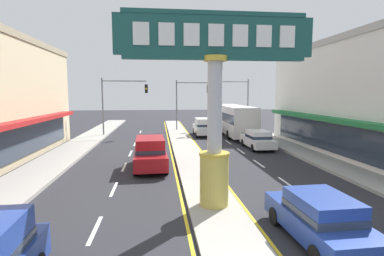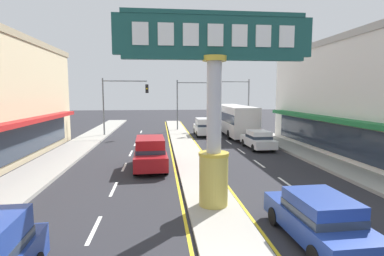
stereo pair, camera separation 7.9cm
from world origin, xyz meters
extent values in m
cube|color=#A39E93|center=(0.00, 18.00, 0.07)|extent=(2.09, 52.00, 0.14)
cube|color=#9E9B93|center=(-9.08, 16.00, 0.09)|extent=(2.87, 60.00, 0.18)
cube|color=#9E9B93|center=(9.08, 16.00, 0.09)|extent=(2.87, 60.00, 0.18)
cube|color=silver|center=(-4.35, 4.80, 0.00)|extent=(0.14, 2.20, 0.01)
cube|color=silver|center=(-4.35, 9.20, 0.00)|extent=(0.14, 2.20, 0.01)
cube|color=silver|center=(-4.35, 13.60, 0.00)|extent=(0.14, 2.20, 0.01)
cube|color=silver|center=(-4.35, 18.00, 0.00)|extent=(0.14, 2.20, 0.01)
cube|color=silver|center=(-4.35, 22.40, 0.00)|extent=(0.14, 2.20, 0.01)
cube|color=silver|center=(-4.35, 26.80, 0.00)|extent=(0.14, 2.20, 0.01)
cube|color=silver|center=(-4.35, 31.20, 0.00)|extent=(0.14, 2.20, 0.01)
cube|color=silver|center=(4.35, 4.80, 0.00)|extent=(0.14, 2.20, 0.01)
cube|color=silver|center=(4.35, 9.20, 0.00)|extent=(0.14, 2.20, 0.01)
cube|color=silver|center=(4.35, 13.60, 0.00)|extent=(0.14, 2.20, 0.01)
cube|color=silver|center=(4.35, 18.00, 0.00)|extent=(0.14, 2.20, 0.01)
cube|color=silver|center=(4.35, 22.40, 0.00)|extent=(0.14, 2.20, 0.01)
cube|color=silver|center=(4.35, 26.80, 0.00)|extent=(0.14, 2.20, 0.01)
cube|color=silver|center=(4.35, 31.20, 0.00)|extent=(0.14, 2.20, 0.01)
cube|color=yellow|center=(-1.23, 18.00, 0.00)|extent=(0.12, 52.00, 0.01)
cube|color=yellow|center=(1.23, 18.00, 0.00)|extent=(0.12, 52.00, 0.01)
cylinder|color=gold|center=(0.00, 6.28, 1.15)|extent=(1.14, 1.14, 2.01)
cylinder|color=gold|center=(0.00, 6.28, 2.21)|extent=(1.20, 1.20, 0.12)
cylinder|color=#B7B7BC|center=(0.00, 6.28, 4.07)|extent=(0.57, 0.57, 3.84)
cylinder|color=gold|center=(0.00, 6.28, 5.90)|extent=(0.92, 0.92, 0.20)
cube|color=#194C47|center=(0.00, 6.28, 6.73)|extent=(7.57, 0.24, 1.47)
cube|color=#194C47|center=(0.00, 6.28, 7.55)|extent=(6.97, 0.29, 0.16)
cube|color=#194C47|center=(0.00, 6.28, 5.92)|extent=(6.97, 0.29, 0.16)
cube|color=white|center=(-2.76, 6.13, 6.73)|extent=(0.59, 0.06, 0.81)
cube|color=white|center=(-1.84, 6.13, 6.73)|extent=(0.59, 0.06, 0.81)
cube|color=white|center=(-0.92, 6.13, 6.73)|extent=(0.59, 0.06, 0.81)
cube|color=white|center=(0.00, 6.13, 6.73)|extent=(0.59, 0.06, 0.81)
cube|color=white|center=(0.92, 6.13, 6.73)|extent=(0.59, 0.06, 0.81)
cube|color=white|center=(1.84, 6.13, 6.73)|extent=(0.59, 0.06, 0.81)
cube|color=white|center=(2.76, 6.13, 6.73)|extent=(0.59, 0.06, 0.81)
cube|color=#B21E1E|center=(-10.50, 13.76, 2.80)|extent=(0.90, 20.26, 0.30)
cube|color=#283342|center=(-10.91, 13.76, 1.50)|extent=(0.08, 19.54, 2.00)
cube|color=#1E7038|center=(9.44, 14.95, 2.83)|extent=(0.90, 17.16, 0.30)
cube|color=#283342|center=(9.85, 14.95, 1.50)|extent=(0.08, 16.56, 2.00)
cylinder|color=slate|center=(-8.05, 27.71, 3.10)|extent=(0.16, 0.16, 6.20)
cylinder|color=slate|center=(-5.74, 27.71, 5.90)|extent=(4.62, 0.12, 0.12)
cube|color=black|center=(-3.43, 27.55, 5.09)|extent=(0.32, 0.24, 0.92)
sphere|color=black|center=(-3.43, 27.41, 5.39)|extent=(0.17, 0.17, 0.17)
sphere|color=yellow|center=(-3.43, 27.41, 5.09)|extent=(0.17, 0.17, 0.17)
sphere|color=black|center=(-3.43, 27.41, 4.79)|extent=(0.17, 0.17, 0.17)
cylinder|color=slate|center=(8.05, 28.58, 3.10)|extent=(0.16, 0.16, 6.20)
cylinder|color=slate|center=(5.74, 28.58, 5.90)|extent=(4.62, 0.12, 0.12)
cube|color=black|center=(3.43, 28.42, 5.09)|extent=(0.32, 0.24, 0.92)
sphere|color=black|center=(3.43, 28.28, 5.39)|extent=(0.17, 0.17, 0.17)
sphere|color=yellow|center=(3.43, 28.28, 5.09)|extent=(0.17, 0.17, 0.17)
sphere|color=black|center=(3.43, 28.28, 4.79)|extent=(0.17, 0.17, 0.17)
cylinder|color=slate|center=(0.06, 31.86, 3.10)|extent=(0.16, 0.16, 6.20)
cylinder|color=slate|center=(2.04, 31.86, 5.90)|extent=(3.96, 0.12, 0.12)
cube|color=black|center=(4.02, 31.70, 5.09)|extent=(0.32, 0.24, 0.92)
sphere|color=red|center=(4.02, 31.56, 5.39)|extent=(0.17, 0.17, 0.17)
sphere|color=black|center=(4.02, 31.56, 5.09)|extent=(0.17, 0.17, 0.17)
sphere|color=black|center=(4.02, 31.56, 4.79)|extent=(0.17, 0.17, 0.17)
cube|color=white|center=(6.00, 18.84, 0.60)|extent=(1.83, 4.33, 0.66)
cube|color=white|center=(6.00, 18.67, 1.23)|extent=(1.58, 2.17, 0.60)
cube|color=#283342|center=(6.00, 18.67, 1.05)|extent=(1.62, 2.20, 0.24)
cylinder|color=black|center=(5.16, 20.16, 0.31)|extent=(0.23, 0.62, 0.62)
cylinder|color=black|center=(6.78, 20.19, 0.31)|extent=(0.23, 0.62, 0.62)
cylinder|color=black|center=(5.21, 17.50, 0.31)|extent=(0.23, 0.62, 0.62)
cylinder|color=black|center=(6.83, 17.52, 0.31)|extent=(0.23, 0.62, 0.62)
cube|color=white|center=(2.70, 27.17, 0.70)|extent=(1.97, 4.63, 0.80)
cube|color=white|center=(2.69, 26.98, 1.50)|extent=(1.71, 2.88, 0.80)
cube|color=#283342|center=(2.69, 26.98, 1.22)|extent=(1.75, 2.91, 0.24)
cylinder|color=black|center=(1.84, 28.61, 0.34)|extent=(0.23, 0.68, 0.68)
cylinder|color=black|center=(3.59, 28.58, 0.34)|extent=(0.23, 0.68, 0.68)
cylinder|color=black|center=(1.80, 25.75, 0.34)|extent=(0.23, 0.68, 0.68)
cylinder|color=black|center=(3.55, 25.73, 0.34)|extent=(0.23, 0.68, 0.68)
cube|color=silver|center=(6.00, 27.09, 1.81)|extent=(2.66, 11.23, 2.90)
cube|color=#283342|center=(6.00, 27.09, 2.11)|extent=(2.68, 11.01, 0.90)
cube|color=#283342|center=(6.08, 32.65, 2.06)|extent=(2.30, 0.11, 1.40)
cube|color=black|center=(6.08, 32.65, 3.06)|extent=(1.75, 0.10, 0.30)
cylinder|color=black|center=(4.90, 30.58, 0.48)|extent=(0.29, 0.96, 0.96)
cylinder|color=black|center=(7.20, 30.55, 0.48)|extent=(0.29, 0.96, 0.96)
cylinder|color=black|center=(4.80, 24.20, 0.48)|extent=(0.29, 0.96, 0.96)
cylinder|color=black|center=(7.10, 24.17, 0.48)|extent=(0.29, 0.96, 0.96)
cube|color=maroon|center=(-2.70, 12.97, 0.70)|extent=(2.10, 4.68, 0.80)
cube|color=maroon|center=(-2.70, 13.16, 1.50)|extent=(1.79, 2.92, 0.80)
cube|color=#283342|center=(-2.70, 13.16, 1.22)|extent=(1.83, 2.95, 0.24)
cylinder|color=black|center=(-1.76, 11.59, 0.34)|extent=(0.25, 0.69, 0.68)
cylinder|color=black|center=(-3.51, 11.51, 0.34)|extent=(0.25, 0.69, 0.68)
cylinder|color=black|center=(-1.88, 14.44, 0.34)|extent=(0.25, 0.69, 0.68)
cylinder|color=black|center=(-3.63, 14.36, 0.34)|extent=(0.25, 0.69, 0.68)
cube|color=navy|center=(2.70, 3.20, 0.60)|extent=(1.90, 4.35, 0.66)
cube|color=navy|center=(2.70, 3.03, 1.23)|extent=(1.62, 2.20, 0.60)
cube|color=#283342|center=(2.70, 3.03, 1.05)|extent=(1.65, 2.22, 0.24)
cylinder|color=black|center=(1.84, 4.51, 0.31)|extent=(0.24, 0.63, 0.62)
cylinder|color=black|center=(3.46, 4.56, 0.31)|extent=(0.24, 0.63, 0.62)
cylinder|color=black|center=(3.55, 1.90, 0.31)|extent=(0.24, 0.63, 0.62)
camera|label=1|loc=(-2.17, -5.24, 4.57)|focal=28.27mm
camera|label=2|loc=(-2.09, -5.24, 4.57)|focal=28.27mm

